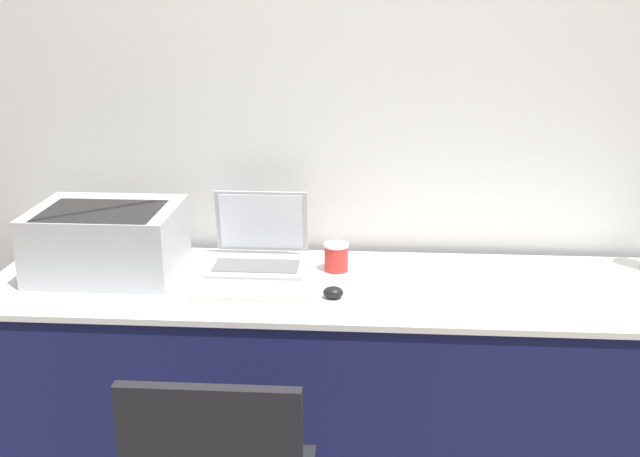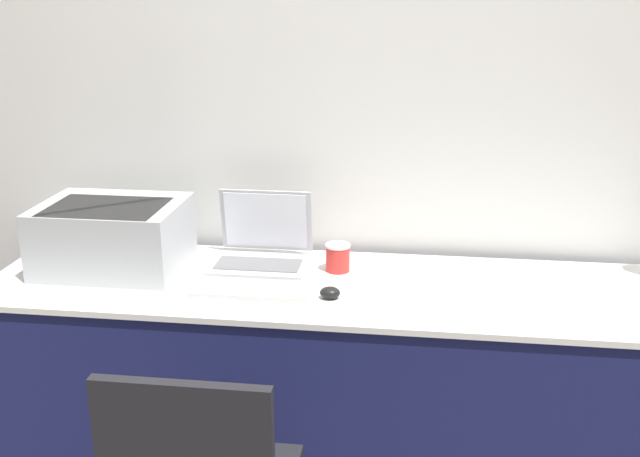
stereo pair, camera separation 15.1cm
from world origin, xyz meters
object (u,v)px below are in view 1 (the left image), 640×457
external_keyboard (253,292)px  mouse (333,292)px  coffee_cup (336,257)px  laptop_left (259,250)px  printer (107,238)px

external_keyboard → mouse: 0.26m
coffee_cup → external_keyboard: bearing=-137.4°
external_keyboard → coffee_cup: (0.25, 0.23, 0.04)m
mouse → coffee_cup: bearing=90.5°
laptop_left → coffee_cup: 0.28m
external_keyboard → mouse: size_ratio=5.93×
laptop_left → coffee_cup: size_ratio=3.44×
printer → mouse: size_ratio=7.39×
printer → external_keyboard: size_ratio=1.25×
laptop_left → external_keyboard: laptop_left is taller
printer → coffee_cup: bearing=5.5°
coffee_cup → laptop_left: bearing=172.3°
laptop_left → mouse: (0.28, -0.28, -0.04)m
printer → mouse: printer is taller
printer → coffee_cup: size_ratio=4.97×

